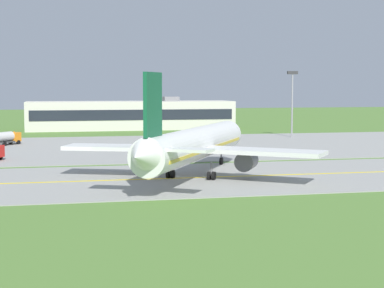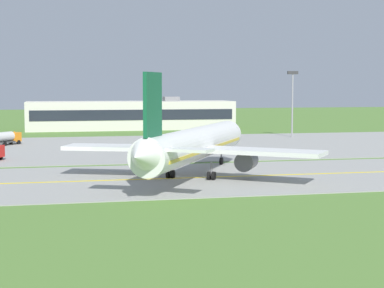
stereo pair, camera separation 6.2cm
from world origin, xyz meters
The scene contains 9 objects.
ground_plane centered at (0.00, 0.00, 0.00)m, with size 500.00×500.00×0.00m, color #517A33.
taxiway_strip centered at (0.00, 0.00, 0.05)m, with size 240.00×28.00×0.10m, color gray.
apron_pad centered at (10.00, 42.00, 0.05)m, with size 140.00×52.00×0.10m, color gray.
taxiway_centreline centered at (0.00, 0.00, 0.11)m, with size 220.00×0.60×0.01m, color yellow.
airplane_lead centered at (1.49, 0.38, 4.13)m, with size 30.11×36.21×12.70m.
service_truck_fuel centered at (-24.21, 50.85, 1.53)m, with size 5.36×5.96×2.65m.
terminal_building centered at (4.76, 92.43, 3.73)m, with size 54.18×12.99×8.62m.
apron_light_mast centered at (36.41, 57.27, 9.33)m, with size 2.40×0.50×14.70m.
traffic_cone_near_edge centered at (2.18, 12.55, 0.30)m, with size 0.44×0.44×0.60m, color orange.
Camera 1 is at (-15.45, -75.54, 11.23)m, focal length 59.46 mm.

